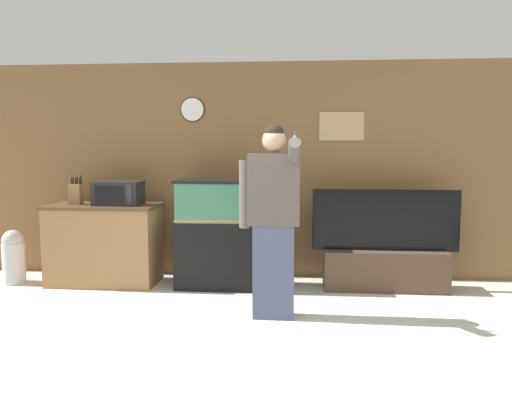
{
  "coord_description": "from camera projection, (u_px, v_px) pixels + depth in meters",
  "views": [
    {
      "loc": [
        0.43,
        -3.4,
        1.59
      ],
      "look_at": [
        0.0,
        1.65,
        1.05
      ],
      "focal_mm": 35.0,
      "sensor_mm": 36.0,
      "label": 1
    }
  ],
  "objects": [
    {
      "name": "ground_plane",
      "position": [
        236.0,
        370.0,
        3.57
      ],
      "size": [
        18.0,
        18.0,
        0.0
      ],
      "primitive_type": "plane",
      "color": "beige"
    },
    {
      "name": "counter_island",
      "position": [
        104.0,
        244.0,
        5.81
      ],
      "size": [
        1.27,
        0.64,
        0.93
      ],
      "color": "olive",
      "rests_on": "ground_plane"
    },
    {
      "name": "microwave",
      "position": [
        118.0,
        193.0,
        5.73
      ],
      "size": [
        0.53,
        0.35,
        0.27
      ],
      "color": "black",
      "rests_on": "counter_island"
    },
    {
      "name": "person_standing",
      "position": [
        273.0,
        218.0,
        4.59
      ],
      "size": [
        0.57,
        0.43,
        1.8
      ],
      "color": "#424C66",
      "rests_on": "ground_plane"
    },
    {
      "name": "knife_block",
      "position": [
        76.0,
        194.0,
        5.76
      ],
      "size": [
        0.13,
        0.1,
        0.33
      ],
      "color": "olive",
      "rests_on": "counter_island"
    },
    {
      "name": "wall_back_paneled",
      "position": [
        263.0,
        171.0,
        6.08
      ],
      "size": [
        10.0,
        0.08,
        2.6
      ],
      "color": "brown",
      "rests_on": "ground_plane"
    },
    {
      "name": "tv_on_stand",
      "position": [
        385.0,
        260.0,
        5.57
      ],
      "size": [
        1.62,
        0.4,
        1.12
      ],
      "color": "#4C3828",
      "rests_on": "ground_plane"
    },
    {
      "name": "trash_bin",
      "position": [
        13.0,
        256.0,
        5.82
      ],
      "size": [
        0.26,
        0.26,
        0.63
      ],
      "color": "#B7B7BC",
      "rests_on": "ground_plane"
    },
    {
      "name": "aquarium_on_stand",
      "position": [
        229.0,
        233.0,
        5.64
      ],
      "size": [
        1.18,
        0.49,
        1.22
      ],
      "color": "black",
      "rests_on": "ground_plane"
    }
  ]
}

